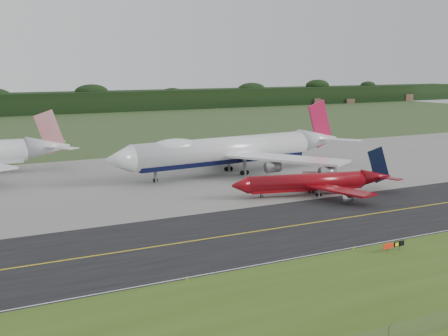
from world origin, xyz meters
TOP-DOWN VIEW (x-y plane):
  - ground at (0.00, 0.00)m, footprint 600.00×600.00m
  - grass_verge at (0.00, -35.00)m, footprint 400.00×30.00m
  - taxiway at (0.00, -4.00)m, footprint 400.00×32.00m
  - apron at (0.00, 51.00)m, footprint 400.00×78.00m
  - taxiway_centreline at (0.00, -4.00)m, footprint 400.00×0.40m
  - taxiway_edge_line at (0.00, -19.50)m, footprint 400.00×0.25m
  - horizon_treeline at (0.00, 273.76)m, footprint 700.00×25.00m
  - jet_ba_747 at (17.95, 47.84)m, footprint 73.10×60.26m
  - jet_red_737 at (20.79, 15.74)m, footprint 37.32×29.90m
  - taxiway_sign at (5.83, -24.00)m, footprint 4.31×0.27m
  - edge_marker_left at (-27.67, -20.50)m, footprint 0.16×0.16m
  - edge_marker_center at (0.85, -20.50)m, footprint 0.16×0.16m

SIDE VIEW (x-z plane):
  - ground at x=0.00m, z-range 0.00..0.00m
  - grass_verge at x=0.00m, z-range 0.00..0.01m
  - apron at x=0.00m, z-range 0.00..0.01m
  - taxiway at x=0.00m, z-range 0.00..0.02m
  - taxiway_centreline at x=0.00m, z-range 0.03..0.03m
  - taxiway_edge_line at x=0.00m, z-range 0.03..0.03m
  - edge_marker_left at x=-27.67m, z-range 0.00..0.50m
  - edge_marker_center at x=0.85m, z-range 0.00..0.50m
  - taxiway_sign at x=5.83m, z-range 0.29..1.73m
  - jet_red_737 at x=20.79m, z-range -2.27..7.89m
  - horizon_treeline at x=0.00m, z-range -0.53..11.47m
  - jet_ba_747 at x=17.95m, z-range -2.93..15.43m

